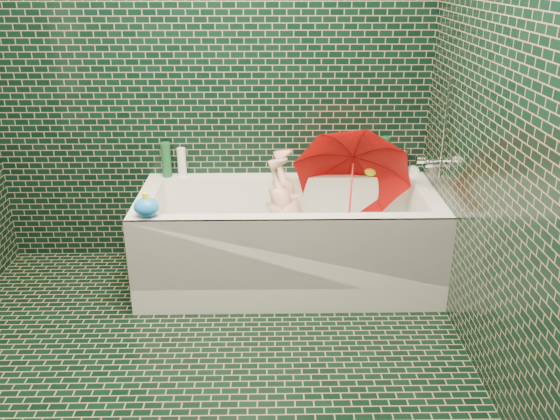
{
  "coord_description": "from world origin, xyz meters",
  "views": [
    {
      "loc": [
        0.34,
        -2.1,
        1.75
      ],
      "look_at": [
        0.4,
        0.82,
        0.54
      ],
      "focal_mm": 38.0,
      "sensor_mm": 36.0,
      "label": 1
    }
  ],
  "objects_px": {
    "umbrella": "(351,187)",
    "rubber_duck": "(372,171)",
    "bath_toy": "(147,207)",
    "bathtub": "(288,249)",
    "child": "(294,234)"
  },
  "relations": [
    {
      "from": "umbrella",
      "to": "rubber_duck",
      "type": "relative_size",
      "value": 6.6
    },
    {
      "from": "bath_toy",
      "to": "bathtub",
      "type": "bearing_deg",
      "value": 43.78
    },
    {
      "from": "rubber_duck",
      "to": "umbrella",
      "type": "bearing_deg",
      "value": -124.57
    },
    {
      "from": "bathtub",
      "to": "rubber_duck",
      "type": "distance_m",
      "value": 0.71
    },
    {
      "from": "bathtub",
      "to": "child",
      "type": "distance_m",
      "value": 0.1
    },
    {
      "from": "rubber_duck",
      "to": "bath_toy",
      "type": "height_order",
      "value": "bath_toy"
    },
    {
      "from": "child",
      "to": "bath_toy",
      "type": "bearing_deg",
      "value": -54.97
    },
    {
      "from": "child",
      "to": "rubber_duck",
      "type": "height_order",
      "value": "rubber_duck"
    },
    {
      "from": "bathtub",
      "to": "umbrella",
      "type": "height_order",
      "value": "umbrella"
    },
    {
      "from": "bathtub",
      "to": "child",
      "type": "xyz_separation_m",
      "value": [
        0.03,
        -0.0,
        0.1
      ]
    },
    {
      "from": "bathtub",
      "to": "child",
      "type": "bearing_deg",
      "value": -3.92
    },
    {
      "from": "rubber_duck",
      "to": "bath_toy",
      "type": "bearing_deg",
      "value": -155.28
    },
    {
      "from": "bath_toy",
      "to": "rubber_duck",
      "type": "bearing_deg",
      "value": 47.72
    },
    {
      "from": "rubber_duck",
      "to": "child",
      "type": "bearing_deg",
      "value": -148.32
    },
    {
      "from": "bathtub",
      "to": "rubber_duck",
      "type": "height_order",
      "value": "rubber_duck"
    }
  ]
}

